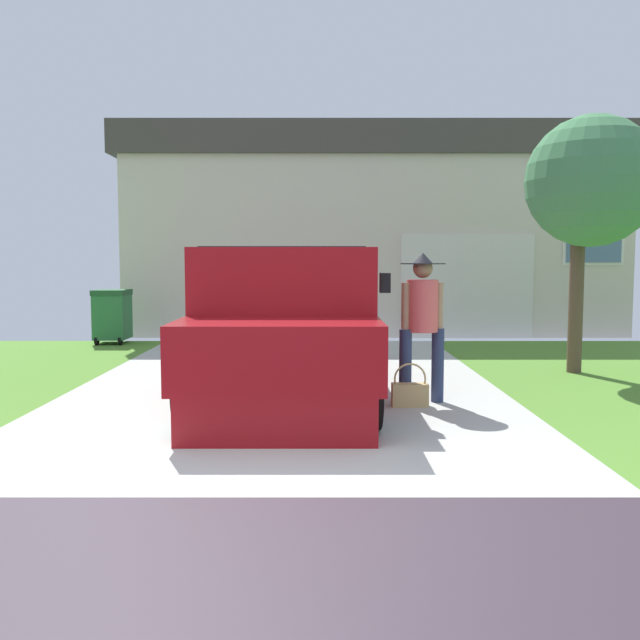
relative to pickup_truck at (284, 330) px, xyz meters
name	(u,v)px	position (x,y,z in m)	size (l,w,h in m)	color
pickup_truck	(284,330)	(0.00, 0.00, 0.00)	(2.04, 5.21, 1.71)	maroon
person_with_hat	(419,315)	(1.50, -0.32, 0.20)	(0.51, 0.49, 1.65)	navy
handbag	(407,393)	(1.35, -0.51, -0.63)	(0.39, 0.18, 0.47)	tan
house_with_garage	(365,234)	(1.53, 8.67, 1.43)	(10.81, 5.30, 4.37)	beige
front_yard_tree	(588,179)	(4.06, 1.65, 1.90)	(1.84, 2.13, 3.59)	brown
wheeled_trash_bin	(109,314)	(-3.56, 5.19, -0.22)	(0.60, 0.72, 1.02)	#286B38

